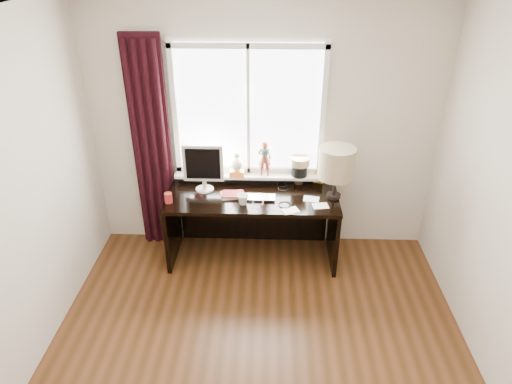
{
  "coord_description": "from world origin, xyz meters",
  "views": [
    {
      "loc": [
        0.08,
        -2.3,
        2.97
      ],
      "look_at": [
        -0.05,
        1.25,
        1.0
      ],
      "focal_mm": 32.0,
      "sensor_mm": 36.0,
      "label": 1
    }
  ],
  "objects_px": {
    "mug": "(243,199)",
    "laptop": "(259,198)",
    "desk": "(253,211)",
    "monitor": "(203,165)",
    "red_cup": "(168,198)",
    "table_lamp": "(337,163)"
  },
  "relations": [
    {
      "from": "mug",
      "to": "desk",
      "type": "xyz_separation_m",
      "value": [
        0.08,
        0.27,
        -0.3
      ]
    },
    {
      "from": "laptop",
      "to": "desk",
      "type": "bearing_deg",
      "value": 114.02
    },
    {
      "from": "monitor",
      "to": "table_lamp",
      "type": "bearing_deg",
      "value": -4.27
    },
    {
      "from": "laptop",
      "to": "table_lamp",
      "type": "distance_m",
      "value": 0.82
    },
    {
      "from": "red_cup",
      "to": "table_lamp",
      "type": "xyz_separation_m",
      "value": [
        1.6,
        0.17,
        0.31
      ]
    },
    {
      "from": "desk",
      "to": "laptop",
      "type": "bearing_deg",
      "value": -67.29
    },
    {
      "from": "desk",
      "to": "table_lamp",
      "type": "relative_size",
      "value": 3.27
    },
    {
      "from": "table_lamp",
      "to": "desk",
      "type": "bearing_deg",
      "value": 173.17
    },
    {
      "from": "laptop",
      "to": "mug",
      "type": "xyz_separation_m",
      "value": [
        -0.15,
        -0.11,
        0.04
      ]
    },
    {
      "from": "mug",
      "to": "monitor",
      "type": "height_order",
      "value": "monitor"
    },
    {
      "from": "mug",
      "to": "red_cup",
      "type": "relative_size",
      "value": 1.08
    },
    {
      "from": "red_cup",
      "to": "monitor",
      "type": "relative_size",
      "value": 0.2
    },
    {
      "from": "desk",
      "to": "monitor",
      "type": "height_order",
      "value": "monitor"
    },
    {
      "from": "mug",
      "to": "table_lamp",
      "type": "distance_m",
      "value": 0.95
    },
    {
      "from": "laptop",
      "to": "mug",
      "type": "height_order",
      "value": "mug"
    },
    {
      "from": "mug",
      "to": "monitor",
      "type": "xyz_separation_m",
      "value": [
        -0.4,
        0.27,
        0.22
      ]
    },
    {
      "from": "mug",
      "to": "table_lamp",
      "type": "height_order",
      "value": "table_lamp"
    },
    {
      "from": "laptop",
      "to": "mug",
      "type": "bearing_deg",
      "value": -142.79
    },
    {
      "from": "laptop",
      "to": "table_lamp",
      "type": "xyz_separation_m",
      "value": [
        0.73,
        0.06,
        0.35
      ]
    },
    {
      "from": "mug",
      "to": "laptop",
      "type": "bearing_deg",
      "value": 35.89
    },
    {
      "from": "laptop",
      "to": "table_lamp",
      "type": "relative_size",
      "value": 0.63
    },
    {
      "from": "laptop",
      "to": "desk",
      "type": "distance_m",
      "value": 0.31
    }
  ]
}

